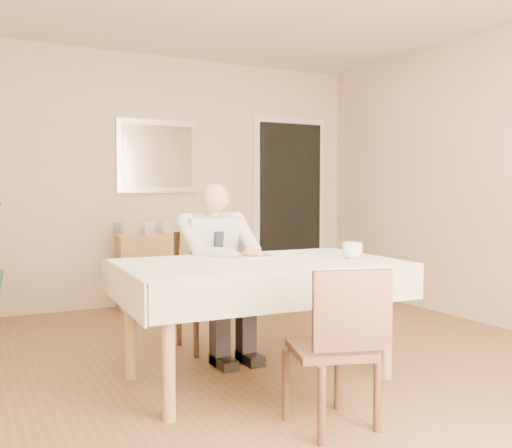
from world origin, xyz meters
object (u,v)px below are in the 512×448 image
dining_table (259,274)px  coffee_mug (352,250)px  sideboard (163,270)px  chair_far (205,282)px  chair_near (339,341)px  seated_man (220,260)px

dining_table → coffee_mug: bearing=-13.2°
dining_table → sideboard: bearing=88.3°
sideboard → chair_far: bearing=-93.7°
dining_table → chair_near: (-0.01, -0.88, -0.21)m
chair_near → coffee_mug: coffee_mug is taller
dining_table → sideboard: (0.20, 2.49, -0.30)m
chair_far → chair_near: (-0.01, -1.76, -0.04)m
chair_near → sideboard: 3.38m
chair_near → coffee_mug: (0.61, 0.71, 0.35)m
dining_table → coffee_mug: coffee_mug is taller
chair_near → coffee_mug: bearing=67.1°
dining_table → coffee_mug: size_ratio=13.08×
dining_table → chair_near: chair_near is taller
sideboard → seated_man: bearing=-92.7°
coffee_mug → chair_near: bearing=-130.7°
chair_far → dining_table: bearing=-90.5°
seated_man → chair_near: bearing=-90.5°
dining_table → chair_near: size_ratio=2.16×
dining_table → chair_far: chair_far is taller
coffee_mug → sideboard: coffee_mug is taller
chair_far → seated_man: bearing=-90.5°
chair_near → seated_man: 1.49m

